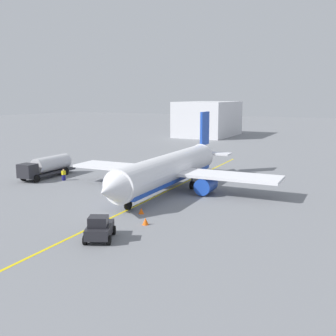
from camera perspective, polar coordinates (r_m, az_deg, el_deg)
The scene contains 9 objects.
ground_plane at distance 53.69m, azimuth 0.00°, elevation -3.15°, with size 400.00×400.00×0.00m, color slate.
airplane at distance 53.55m, azimuth 0.22°, elevation -0.21°, with size 31.98×29.03×9.80m.
fuel_tanker at distance 64.66m, azimuth -16.55°, elevation 0.24°, with size 10.30×3.46×3.15m.
pushback_tug at distance 35.95m, azimuth -9.55°, elevation -8.33°, with size 4.12×3.67×2.20m.
refueling_worker at distance 61.81m, azimuth -14.36°, elevation -0.94°, with size 0.57×0.43×1.71m.
safety_cone_nose at distance 39.69m, azimuth -3.16°, elevation -7.44°, with size 0.62×0.62×0.69m, color #F2590F.
safety_cone_wingtip at distance 43.29m, azimuth -3.75°, elevation -5.98°, with size 0.57×0.57×0.63m, color #F2590F.
distant_hangar at distance 127.86m, azimuth 5.61°, elevation 6.85°, with size 24.24×16.48×10.52m.
taxi_line_marking at distance 53.68m, azimuth 0.00°, elevation -3.15°, with size 60.20×0.30×0.01m, color yellow.
Camera 1 is at (44.91, 26.75, 12.24)m, focal length 43.68 mm.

